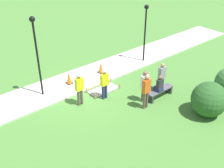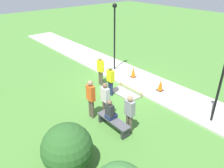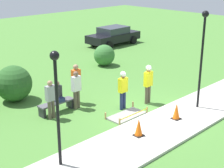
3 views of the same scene
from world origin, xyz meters
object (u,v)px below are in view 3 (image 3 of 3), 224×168
traffic_cone_near_patch (139,127)px  lamppost_near (203,46)px  worker_supervisor (148,81)px  bystander_in_white_shirt (51,97)px  bystander_in_gray_shirt (76,88)px  person_seated_on_bench (58,93)px  bystander_in_orange_shirt (76,81)px  lamppost_far (57,92)px  parked_car_black (113,35)px  worker_assistant (123,87)px  park_bench (56,105)px  traffic_cone_far_patch (176,111)px

traffic_cone_near_patch → lamppost_near: size_ratio=0.16×
worker_supervisor → bystander_in_white_shirt: worker_supervisor is taller
traffic_cone_near_patch → worker_supervisor: 3.47m
bystander_in_gray_shirt → person_seated_on_bench: bearing=155.6°
worker_supervisor → bystander_in_orange_shirt: (-2.29, 2.29, -0.04)m
lamppost_far → person_seated_on_bench: bearing=54.6°
bystander_in_white_shirt → lamppost_near: lamppost_near is taller
bystander_in_orange_shirt → parked_car_black: bearing=37.5°
bystander_in_white_shirt → bystander_in_gray_shirt: bearing=4.5°
bystander_in_gray_shirt → parked_car_black: (10.23, 8.03, -0.23)m
lamppost_far → parked_car_black: size_ratio=0.81×
worker_assistant → bystander_in_white_shirt: (-2.80, 1.36, -0.09)m
worker_supervisor → worker_assistant: 1.33m
person_seated_on_bench → park_bench: bearing=-161.7°
lamppost_near → lamppost_far: size_ratio=1.15×
park_bench → worker_supervisor: 4.21m
worker_assistant → traffic_cone_near_patch: bearing=-124.0°
lamppost_near → traffic_cone_near_patch: bearing=179.4°
parked_car_black → bystander_in_orange_shirt: bearing=-143.3°
bystander_in_gray_shirt → bystander_in_white_shirt: bystander_in_gray_shirt is taller
traffic_cone_near_patch → bystander_in_white_shirt: size_ratio=0.41×
worker_assistant → bystander_in_gray_shirt: 2.02m
traffic_cone_far_patch → worker_assistant: size_ratio=0.40×
park_bench → bystander_in_orange_shirt: (1.28, 0.20, 0.72)m
person_seated_on_bench → bystander_in_orange_shirt: (1.13, 0.15, 0.23)m
traffic_cone_far_patch → lamppost_far: lamppost_far is taller
bystander_in_orange_shirt → lamppost_near: size_ratio=0.44×
person_seated_on_bench → bystander_in_gray_shirt: bystander_in_gray_shirt is taller
traffic_cone_near_patch → worker_supervisor: (2.81, 1.92, 0.66)m
bystander_in_gray_shirt → lamppost_near: (3.73, -3.77, 1.84)m
worker_assistant → parked_car_black: 12.99m
bystander_in_white_shirt → parked_car_black: size_ratio=0.37×
bystander_in_gray_shirt → bystander_in_white_shirt: (-1.41, -0.11, -0.04)m
traffic_cone_far_patch → park_bench: 5.06m
bystander_in_orange_shirt → bystander_in_gray_shirt: bearing=-128.6°
lamppost_far → parked_car_black: (13.55, 11.32, -1.77)m
lamppost_near → lamppost_far: bearing=176.1°
park_bench → person_seated_on_bench: bearing=18.3°
lamppost_far → parked_car_black: lamppost_far is taller
worker_supervisor → bystander_in_orange_shirt: 3.24m
traffic_cone_near_patch → lamppost_far: 3.82m
traffic_cone_near_patch → bystander_in_gray_shirt: 3.77m
park_bench → worker_supervisor: worker_supervisor is taller
bystander_in_gray_shirt → lamppost_far: bearing=-135.3°
worker_assistant → bystander_in_orange_shirt: 2.20m
worker_assistant → bystander_in_white_shirt: worker_assistant is taller
person_seated_on_bench → lamppost_far: size_ratio=0.24×
person_seated_on_bench → lamppost_far: bearing=-125.4°
park_bench → lamppost_near: size_ratio=0.39×
bystander_in_gray_shirt → parked_car_black: bystander_in_gray_shirt is taller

